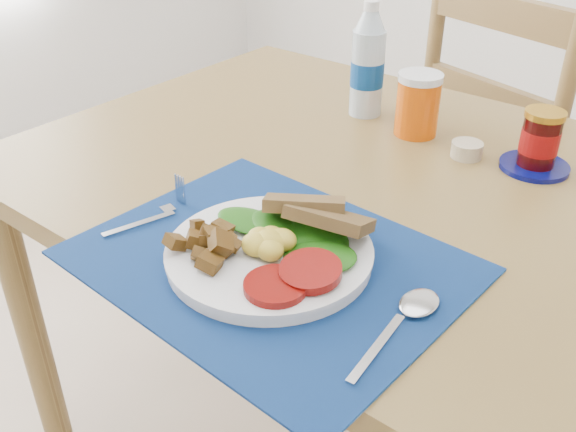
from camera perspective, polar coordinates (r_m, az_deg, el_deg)
The scene contains 10 objects.
table at distance 1.11m, azimuth 10.83°, elevation -1.21°, with size 1.40×0.90×0.75m.
chair_far at distance 1.71m, azimuth 19.20°, elevation 6.44°, with size 0.53×0.51×1.16m.
placemat at distance 0.87m, azimuth -1.66°, elevation -4.01°, with size 0.50×0.39×0.00m, color black.
breakfast_plate at distance 0.86m, azimuth -2.12°, elevation -2.85°, with size 0.27×0.27×0.07m.
fork at distance 0.98m, azimuth -11.51°, elevation 0.15°, with size 0.04×0.16×0.00m.
spoon at distance 0.78m, azimuth 10.54°, elevation -8.79°, with size 0.04×0.19×0.01m.
water_bottle at distance 1.31m, azimuth 7.08°, elevation 13.08°, with size 0.07×0.07×0.23m.
juice_glass at distance 1.24m, azimuth 11.45°, elevation 9.56°, with size 0.08×0.08×0.11m, color #CB4A05.
ramekin at distance 1.18m, azimuth 15.60°, elevation 5.69°, with size 0.06×0.06×0.03m, color tan.
jam_on_saucer at distance 1.16m, azimuth 21.42°, elevation 6.00°, with size 0.12×0.12×0.11m.
Camera 1 is at (0.41, -0.65, 1.25)m, focal length 40.00 mm.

